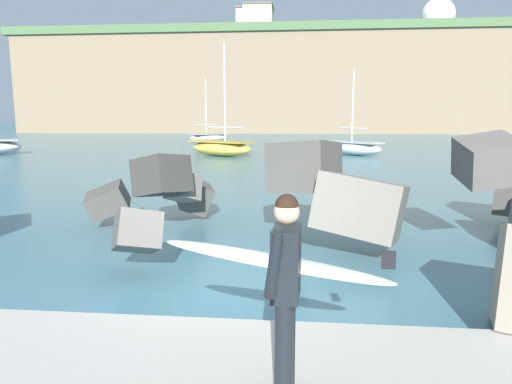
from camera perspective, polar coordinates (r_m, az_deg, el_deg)
The scene contains 10 objects.
ground_plane at distance 7.58m, azimuth -5.10°, elevation -11.05°, with size 400.00×400.00×0.00m, color #42707F.
breakwater_jetty at distance 8.56m, azimuth 5.68°, elevation -1.56°, with size 30.82×7.39×2.38m.
surfer_with_board at distance 4.01m, azimuth 3.36°, elevation -10.41°, with size 2.11×1.22×1.78m.
boat_near_left at distance 47.73m, azimuth -5.75°, elevation 6.70°, with size 4.45×4.52×6.31m.
boat_near_right at distance 31.17m, azimuth -4.31°, elevation 5.48°, with size 5.11×4.02×7.23m.
boat_mid_left at distance 32.48m, azimuth 12.04°, elevation 5.38°, with size 4.08×3.98×5.68m.
headland_bluff at distance 90.92m, azimuth 4.75°, elevation 12.71°, with size 89.31×41.33×16.14m.
radar_dome at distance 103.26m, azimuth 21.39°, elevation 19.04°, with size 6.47×6.47×9.20m.
station_building_west at distance 89.56m, azimuth -0.70°, elevation 19.74°, with size 4.61×7.20×5.43m.
station_building_central at distance 88.44m, azimuth 0.31°, elevation 20.00°, with size 5.31×6.63×5.81m.
Camera 1 is at (1.34, -6.98, 2.63)m, focal length 32.63 mm.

